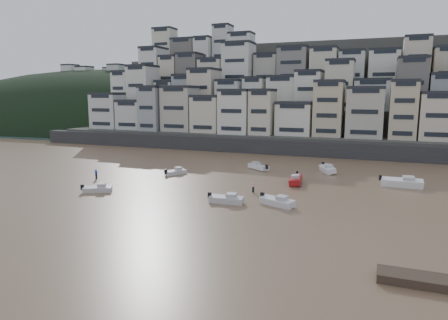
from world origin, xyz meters
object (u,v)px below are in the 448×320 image
at_px(boat_i, 327,168).
at_px(boat_e, 296,179).
at_px(person_pink, 253,186).
at_px(boat_a, 226,198).
at_px(person_blue, 96,174).
at_px(boat_f, 176,171).
at_px(boat_h, 258,166).
at_px(boat_j, 97,188).
at_px(boat_b, 277,200).
at_px(boat_g, 402,181).

relative_size(boat_i, boat_e, 0.96).
height_order(boat_e, person_pink, person_pink).
bearing_deg(boat_a, boat_i, 66.30).
height_order(boat_e, person_blue, person_blue).
height_order(boat_i, boat_a, boat_i).
distance_m(boat_e, boat_f, 21.64).
xyz_separation_m(boat_h, boat_a, (2.78, -24.41, -0.05)).
xyz_separation_m(boat_f, person_pink, (16.90, -7.47, 0.28)).
relative_size(boat_j, person_blue, 2.61).
bearing_deg(person_pink, boat_e, 59.25).
bearing_deg(boat_i, boat_e, -42.05).
bearing_deg(person_blue, boat_h, 37.87).
height_order(boat_h, boat_e, boat_e).
relative_size(boat_e, boat_j, 1.33).
bearing_deg(boat_i, person_blue, -85.29).
relative_size(boat_i, boat_j, 1.27).
distance_m(boat_b, boat_f, 25.62).
bearing_deg(person_blue, boat_a, -13.35).
bearing_deg(boat_h, boat_e, 170.88).
distance_m(boat_i, person_blue, 41.28).
distance_m(boat_j, person_pink, 23.01).
xyz_separation_m(boat_j, person_pink, (21.43, 8.38, 0.25)).
bearing_deg(boat_e, boat_i, 155.88).
distance_m(boat_i, boat_a, 28.14).
relative_size(boat_g, boat_h, 1.24).
height_order(boat_i, boat_g, boat_g).
xyz_separation_m(boat_b, person_pink, (-5.04, 5.76, 0.16)).
distance_m(boat_b, boat_j, 26.60).
relative_size(boat_i, boat_f, 1.33).
bearing_deg(person_pink, boat_g, 29.47).
xyz_separation_m(boat_f, boat_j, (-4.53, -15.84, 0.03)).
bearing_deg(boat_b, person_pink, 153.46).
distance_m(boat_i, boat_h, 12.77).
relative_size(boat_i, boat_b, 1.11).
height_order(boat_g, boat_a, boat_g).
height_order(boat_a, person_blue, person_blue).
height_order(boat_i, person_pink, person_pink).
bearing_deg(boat_h, boat_a, 133.48).
xyz_separation_m(boat_i, person_pink, (-8.32, -19.30, 0.08)).
bearing_deg(person_pink, person_blue, -178.25).
relative_size(boat_h, boat_f, 1.24).
relative_size(boat_b, boat_j, 1.15).
relative_size(boat_i, boat_h, 1.08).
bearing_deg(boat_j, boat_f, 45.64).
height_order(boat_e, boat_a, boat_e).
xyz_separation_m(boat_g, boat_h, (-24.90, 5.71, -0.18)).
distance_m(boat_h, boat_e, 13.04).
relative_size(boat_b, boat_a, 1.04).
relative_size(boat_e, person_pink, 3.46).
height_order(boat_i, person_blue, person_blue).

